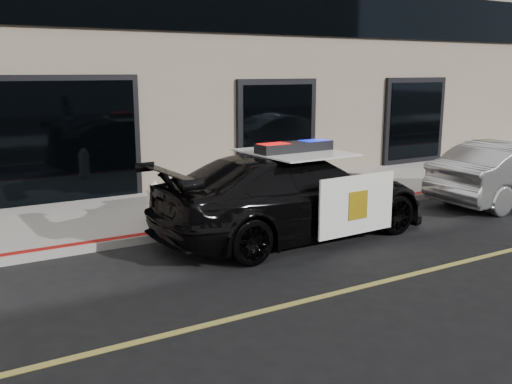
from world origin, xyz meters
TOP-DOWN VIEW (x-y plane):
  - ground at (0.00, 0.00)m, footprint 120.00×120.00m
  - sidewalk_n at (0.00, 5.25)m, footprint 60.00×3.50m
  - police_car at (2.06, 2.56)m, footprint 2.68×5.47m
  - fire_hydrant at (0.05, 4.23)m, footprint 0.36×0.50m

SIDE VIEW (x-z plane):
  - ground at x=0.00m, z-range 0.00..0.00m
  - sidewalk_n at x=0.00m, z-range 0.00..0.15m
  - fire_hydrant at x=0.05m, z-range 0.12..0.92m
  - police_car at x=2.06m, z-range -0.09..1.64m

